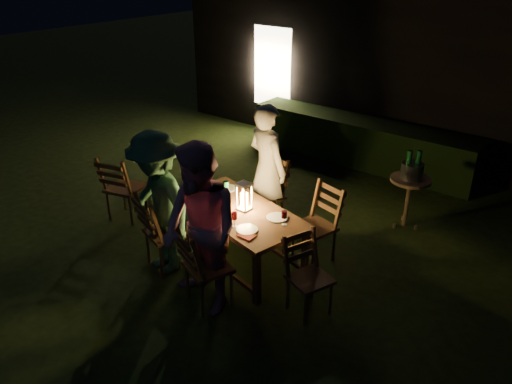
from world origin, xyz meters
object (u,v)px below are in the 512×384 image
Objects in this scene: chair_near_right at (207,279)px; person_house_side at (267,168)px; person_opp_left at (159,204)px; chair_end at (308,289)px; bottle_bucket_b at (417,167)px; bottle_bucket_a at (408,167)px; chair_near_left at (166,244)px; bottle_table at (226,192)px; side_table at (410,184)px; lantern at (244,198)px; chair_far_right at (315,237)px; person_opp_right at (201,231)px; chair_far_left at (264,207)px; dining_table at (239,215)px; ice_bucket at (412,171)px; chair_spare at (126,199)px.

person_house_side is (-0.50, 1.76, 0.58)m from chair_near_right.
person_house_side is 1.64m from person_opp_left.
bottle_bucket_b reaches higher than chair_end.
bottle_bucket_a is (1.49, 1.17, 0.01)m from person_house_side.
chair_near_left reaches higher than bottle_table.
side_table is 0.26m from bottle_bucket_a.
chair_end is 2.63× the size of lantern.
chair_near_left is 1.84m from chair_far_right.
side_table is at bearing -96.05° from chair_far_right.
person_opp_left reaches higher than bottle_bucket_a.
side_table is at bearing 84.33° from person_opp_right.
lantern reaches higher than bottle_bucket_b.
chair_far_left is at bearing 91.07° from bottle_table.
side_table is at bearing -128.38° from person_house_side.
chair_near_left is (-0.62, -0.65, -0.34)m from dining_table.
person_opp_left is (-1.83, -0.41, 0.61)m from chair_end.
chair_near_left is at bearing -118.13° from bottle_table.
lantern reaches higher than bottle_bucket_a.
chair_near_right is 0.64m from person_opp_right.
chair_far_right is 1.16m from person_house_side.
person_opp_right is 1.07× the size of person_opp_left.
chair_near_right is at bearing 3.12° from person_opp_left.
bottle_table is at bearing 79.22° from chair_near_left.
dining_table is at bearing 56.13° from chair_far_right.
chair_near_left reaches higher than ice_bucket.
person_opp_right is at bearing -109.17° from side_table.
chair_far_right is 1.63m from side_table.
chair_end is at bearing 154.06° from person_house_side.
chair_near_right is 3.14m from bottle_bucket_a.
chair_end is 0.52× the size of person_opp_left.
side_table is (1.54, 2.05, -0.22)m from bottle_table.
person_house_side is 5.10× the size of lantern.
chair_spare is 4.09m from bottle_bucket_b.
side_table is at bearing 19.99° from chair_spare.
chair_far_left reaches higher than side_table.
chair_spare is (-2.70, -0.78, 0.01)m from chair_far_right.
person_house_side is at bearing -141.90° from bottle_bucket_a.
person_opp_right reaches higher than dining_table.
bottle_bucket_a is at bearing -141.34° from ice_bucket.
lantern reaches higher than chair_near_left.
person_house_side reaches higher than bottle_table.
bottle_bucket_b is (1.28, 2.11, 0.01)m from lantern.
chair_far_right is 1.76m from bottle_bucket_b.
bottle_bucket_a is (1.00, 2.97, -0.04)m from person_opp_right.
chair_far_left is 1.43× the size of side_table.
dining_table is 2.07× the size of chair_end.
lantern is at bearing 114.69° from person_opp_right.
person_house_side is (0.37, 1.55, 0.57)m from chair_near_left.
person_house_side is at bearing -1.14° from chair_far_right.
chair_near_left is 1.10m from person_opp_right.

